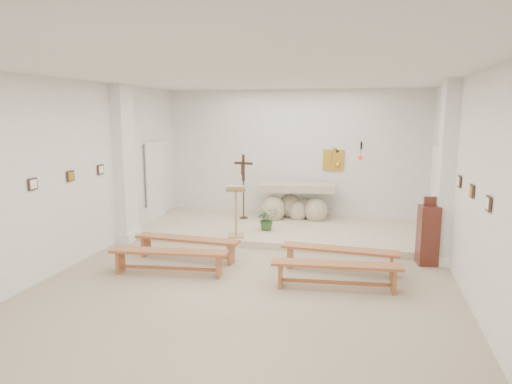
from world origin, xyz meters
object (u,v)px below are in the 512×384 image
(altar, at_px, (295,204))
(bench_right_second, at_px, (336,270))
(lectern, at_px, (236,211))
(crucifix_stand, at_px, (243,182))
(bench_left_front, at_px, (187,243))
(bench_right_front, at_px, (339,254))
(bench_left_second, at_px, (169,256))
(donation_pedestal, at_px, (428,235))

(altar, bearing_deg, bench_right_second, -78.43)
(lectern, relative_size, crucifix_stand, 0.71)
(crucifix_stand, bearing_deg, lectern, -71.10)
(crucifix_stand, xyz_separation_m, bench_right_second, (2.67, -3.99, -0.78))
(crucifix_stand, xyz_separation_m, bench_left_front, (-0.31, -3.12, -0.78))
(bench_left_front, xyz_separation_m, bench_right_front, (2.98, 0.00, 0.00))
(bench_right_second, bearing_deg, crucifix_stand, 118.13)
(bench_left_front, bearing_deg, altar, 67.38)
(bench_right_front, bearing_deg, crucifix_stand, 134.03)
(bench_right_second, bearing_deg, bench_left_second, 174.34)
(altar, height_order, bench_left_front, altar)
(lectern, height_order, bench_left_front, lectern)
(donation_pedestal, bearing_deg, crucifix_stand, 142.59)
(altar, xyz_separation_m, bench_left_front, (-1.62, -3.43, -0.20))
(lectern, bearing_deg, altar, 50.00)
(bench_left_front, height_order, bench_right_front, same)
(lectern, bearing_deg, crucifix_stand, 85.32)
(altar, relative_size, bench_left_front, 0.95)
(donation_pedestal, bearing_deg, altar, 129.60)
(lectern, bearing_deg, bench_left_second, -120.39)
(bench_right_second, bearing_deg, altar, 101.92)
(donation_pedestal, height_order, bench_right_second, donation_pedestal)
(lectern, distance_m, donation_pedestal, 4.00)
(bench_left_second, distance_m, bench_right_second, 2.98)
(bench_left_front, distance_m, bench_right_second, 3.10)
(altar, xyz_separation_m, donation_pedestal, (2.97, -2.61, 0.05))
(altar, xyz_separation_m, lectern, (-0.99, -2.10, 0.20))
(bench_right_second, bearing_deg, donation_pedestal, 40.69)
(bench_right_front, height_order, bench_left_second, same)
(bench_left_front, relative_size, bench_left_second, 0.99)
(lectern, height_order, bench_left_second, lectern)
(altar, distance_m, donation_pedestal, 3.96)
(bench_left_front, height_order, bench_left_second, same)
(lectern, height_order, bench_right_front, lectern)
(donation_pedestal, bearing_deg, bench_left_front, -178.98)
(bench_left_second, xyz_separation_m, bench_right_second, (2.98, 0.00, 0.00))
(bench_right_second, bearing_deg, bench_left_front, 158.11)
(altar, xyz_separation_m, bench_right_front, (1.36, -3.43, -0.20))
(lectern, height_order, bench_right_second, lectern)
(bench_right_front, bearing_deg, lectern, 154.00)
(bench_right_front, bearing_deg, donation_pedestal, 30.56)
(lectern, distance_m, bench_left_front, 1.52)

